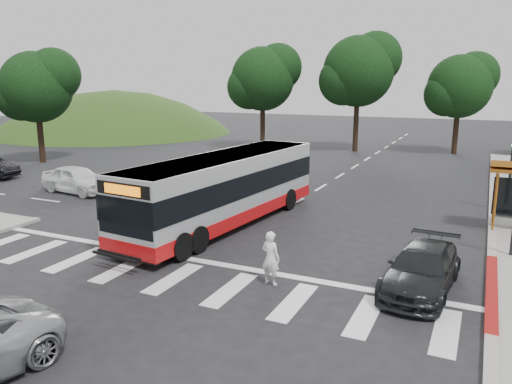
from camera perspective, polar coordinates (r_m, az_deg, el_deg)
The scene contains 14 objects.
ground at distance 20.05m, azimuth -1.34°, elevation -4.91°, with size 140.00×140.00×0.00m, color black.
curb_east at distance 25.83m, azimuth 25.39°, elevation -1.98°, with size 0.30×40.00×0.15m, color #9E9991.
curb_east_red at distance 16.27m, azimuth 25.33°, elevation -10.14°, with size 0.32×6.00×0.15m, color maroon.
hillside_nw at distance 62.42m, azimuth -15.74°, elevation 6.57°, with size 44.00×44.00×10.00m, color #254616.
crosswalk_ladder at distance 15.98m, azimuth -9.41°, elevation -9.72°, with size 18.00×2.60×0.01m, color silver.
traffic_signal_ne_short at distance 25.89m, azimuth 27.21°, elevation 3.31°, with size 0.18×0.37×4.00m.
tree_north_a at distance 44.45m, azimuth 11.74°, elevation 13.48°, with size 6.60×6.15×10.17m.
tree_north_b at distance 45.26m, azimuth 22.34°, elevation 11.20°, with size 5.72×5.33×8.43m.
tree_north_c at distance 45.12m, azimuth 0.90°, elevation 12.91°, with size 6.16×5.74×9.30m.
tree_west_a at distance 40.80m, azimuth -23.71°, elevation 11.03°, with size 5.72×5.33×8.43m.
transit_bus at distance 21.10m, azimuth -3.61°, elevation 0.15°, with size 2.50×11.55×2.98m, color silver, non-canonical shape.
pedestrian at distance 15.08m, azimuth 1.69°, elevation -7.55°, with size 0.61×0.40×1.67m, color white.
dark_sedan at distance 15.53m, azimuth 18.40°, elevation -8.38°, with size 1.79×4.40×1.28m, color black.
west_car_white at distance 29.07m, azimuth -19.81°, elevation 1.37°, with size 1.77×4.40×1.50m, color white.
Camera 1 is at (8.49, -17.13, 6.02)m, focal length 35.00 mm.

